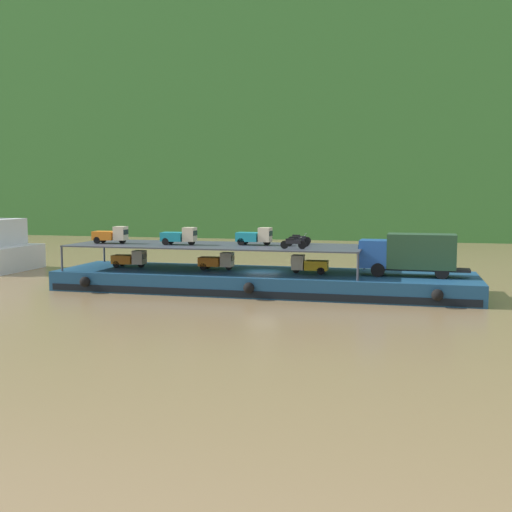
{
  "coord_description": "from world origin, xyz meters",
  "views": [
    {
      "loc": [
        10.66,
        -45.63,
        7.49
      ],
      "look_at": [
        -0.49,
        0.0,
        2.7
      ],
      "focal_mm": 42.93,
      "sensor_mm": 36.0,
      "label": 1
    }
  ],
  "objects_px": {
    "mini_truck_lower_stern": "(130,259)",
    "mini_truck_lower_mid": "(309,264)",
    "motorcycle_upper_centre": "(297,241)",
    "motorcycle_upper_stbd": "(299,239)",
    "covered_lorry": "(410,253)",
    "mini_truck_lower_aft": "(217,261)",
    "cargo_barge": "(262,281)",
    "motorcycle_upper_port": "(293,243)",
    "mini_truck_upper_stern": "(111,235)",
    "mini_truck_upper_mid": "(179,236)",
    "mini_truck_upper_fore": "(255,236)"
  },
  "relations": [
    {
      "from": "mini_truck_lower_stern",
      "to": "mini_truck_upper_fore",
      "type": "height_order",
      "value": "mini_truck_upper_fore"
    },
    {
      "from": "mini_truck_lower_mid",
      "to": "motorcycle_upper_port",
      "type": "xyz_separation_m",
      "value": [
        -0.89,
        -1.88,
        1.74
      ]
    },
    {
      "from": "mini_truck_lower_aft",
      "to": "motorcycle_upper_stbd",
      "type": "height_order",
      "value": "motorcycle_upper_stbd"
    },
    {
      "from": "mini_truck_lower_aft",
      "to": "mini_truck_lower_mid",
      "type": "relative_size",
      "value": 1.0
    },
    {
      "from": "cargo_barge",
      "to": "mini_truck_upper_mid",
      "type": "xyz_separation_m",
      "value": [
        -6.51,
        -0.61,
        3.44
      ]
    },
    {
      "from": "cargo_barge",
      "to": "mini_truck_lower_mid",
      "type": "xyz_separation_m",
      "value": [
        3.68,
        -0.2,
        1.44
      ]
    },
    {
      "from": "mini_truck_lower_stern",
      "to": "mini_truck_upper_fore",
      "type": "relative_size",
      "value": 0.98
    },
    {
      "from": "mini_truck_lower_stern",
      "to": "mini_truck_upper_stern",
      "type": "relative_size",
      "value": 1.0
    },
    {
      "from": "motorcycle_upper_port",
      "to": "mini_truck_lower_aft",
      "type": "bearing_deg",
      "value": 159.47
    },
    {
      "from": "motorcycle_upper_port",
      "to": "mini_truck_upper_stern",
      "type": "bearing_deg",
      "value": 174.57
    },
    {
      "from": "mini_truck_upper_stern",
      "to": "motorcycle_upper_port",
      "type": "relative_size",
      "value": 1.45
    },
    {
      "from": "mini_truck_lower_stern",
      "to": "mini_truck_lower_mid",
      "type": "height_order",
      "value": "same"
    },
    {
      "from": "mini_truck_lower_aft",
      "to": "mini_truck_lower_mid",
      "type": "bearing_deg",
      "value": -4.36
    },
    {
      "from": "mini_truck_lower_stern",
      "to": "motorcycle_upper_port",
      "type": "relative_size",
      "value": 1.45
    },
    {
      "from": "motorcycle_upper_centre",
      "to": "motorcycle_upper_stbd",
      "type": "bearing_deg",
      "value": 95.84
    },
    {
      "from": "mini_truck_upper_mid",
      "to": "covered_lorry",
      "type": "bearing_deg",
      "value": 2.15
    },
    {
      "from": "mini_truck_upper_mid",
      "to": "motorcycle_upper_centre",
      "type": "bearing_deg",
      "value": 3.92
    },
    {
      "from": "covered_lorry",
      "to": "mini_truck_lower_stern",
      "type": "height_order",
      "value": "covered_lorry"
    },
    {
      "from": "motorcycle_upper_centre",
      "to": "mini_truck_upper_stern",
      "type": "bearing_deg",
      "value": -177.46
    },
    {
      "from": "mini_truck_upper_fore",
      "to": "motorcycle_upper_port",
      "type": "bearing_deg",
      "value": -36.76
    },
    {
      "from": "covered_lorry",
      "to": "mini_truck_lower_aft",
      "type": "relative_size",
      "value": 2.88
    },
    {
      "from": "mini_truck_upper_mid",
      "to": "motorcycle_upper_port",
      "type": "relative_size",
      "value": 1.44
    },
    {
      "from": "cargo_barge",
      "to": "mini_truck_upper_stern",
      "type": "xyz_separation_m",
      "value": [
        -12.37,
        -0.64,
        3.44
      ]
    },
    {
      "from": "mini_truck_upper_stern",
      "to": "motorcycle_upper_port",
      "type": "distance_m",
      "value": 15.23
    },
    {
      "from": "mini_truck_lower_aft",
      "to": "mini_truck_upper_fore",
      "type": "relative_size",
      "value": 0.98
    },
    {
      "from": "covered_lorry",
      "to": "mini_truck_lower_mid",
      "type": "bearing_deg",
      "value": -178.05
    },
    {
      "from": "cargo_barge",
      "to": "mini_truck_lower_mid",
      "type": "bearing_deg",
      "value": -3.11
    },
    {
      "from": "mini_truck_lower_mid",
      "to": "motorcycle_upper_centre",
      "type": "height_order",
      "value": "motorcycle_upper_centre"
    },
    {
      "from": "covered_lorry",
      "to": "motorcycle_upper_centre",
      "type": "height_order",
      "value": "covered_lorry"
    },
    {
      "from": "mini_truck_upper_stern",
      "to": "cargo_barge",
      "type": "bearing_deg",
      "value": 2.98
    },
    {
      "from": "mini_truck_upper_mid",
      "to": "motorcycle_upper_stbd",
      "type": "distance_m",
      "value": 9.42
    },
    {
      "from": "mini_truck_lower_stern",
      "to": "mini_truck_upper_stern",
      "type": "distance_m",
      "value": 2.49
    },
    {
      "from": "motorcycle_upper_centre",
      "to": "mini_truck_lower_stern",
      "type": "bearing_deg",
      "value": 178.94
    },
    {
      "from": "cargo_barge",
      "to": "motorcycle_upper_port",
      "type": "distance_m",
      "value": 4.72
    },
    {
      "from": "mini_truck_lower_aft",
      "to": "motorcycle_upper_port",
      "type": "xyz_separation_m",
      "value": [
        6.55,
        -2.45,
        1.74
      ]
    },
    {
      "from": "mini_truck_upper_fore",
      "to": "mini_truck_lower_mid",
      "type": "bearing_deg",
      "value": -9.46
    },
    {
      "from": "mini_truck_lower_aft",
      "to": "mini_truck_upper_stern",
      "type": "height_order",
      "value": "mini_truck_upper_stern"
    },
    {
      "from": "mini_truck_lower_aft",
      "to": "mini_truck_upper_stern",
      "type": "xyz_separation_m",
      "value": [
        -8.61,
        -1.01,
        2.0
      ]
    },
    {
      "from": "cargo_barge",
      "to": "motorcycle_upper_centre",
      "type": "relative_size",
      "value": 16.86
    },
    {
      "from": "mini_truck_upper_mid",
      "to": "mini_truck_upper_stern",
      "type": "bearing_deg",
      "value": -179.64
    },
    {
      "from": "mini_truck_upper_stern",
      "to": "mini_truck_lower_aft",
      "type": "bearing_deg",
      "value": 6.71
    },
    {
      "from": "covered_lorry",
      "to": "mini_truck_lower_mid",
      "type": "xyz_separation_m",
      "value": [
        -7.37,
        -0.25,
        -1.0
      ]
    },
    {
      "from": "mini_truck_lower_stern",
      "to": "mini_truck_lower_mid",
      "type": "relative_size",
      "value": 1.0
    },
    {
      "from": "cargo_barge",
      "to": "mini_truck_lower_stern",
      "type": "relative_size",
      "value": 11.65
    },
    {
      "from": "mini_truck_lower_aft",
      "to": "mini_truck_lower_mid",
      "type": "xyz_separation_m",
      "value": [
        7.44,
        -0.57,
        0.0
      ]
    },
    {
      "from": "motorcycle_upper_centre",
      "to": "mini_truck_upper_fore",
      "type": "bearing_deg",
      "value": 171.58
    },
    {
      "from": "covered_lorry",
      "to": "motorcycle_upper_port",
      "type": "bearing_deg",
      "value": -165.51
    },
    {
      "from": "mini_truck_lower_mid",
      "to": "motorcycle_upper_stbd",
      "type": "bearing_deg",
      "value": 116.81
    },
    {
      "from": "mini_truck_lower_aft",
      "to": "mini_truck_upper_stern",
      "type": "relative_size",
      "value": 0.99
    },
    {
      "from": "mini_truck_upper_mid",
      "to": "motorcycle_upper_stbd",
      "type": "height_order",
      "value": "mini_truck_upper_mid"
    }
  ]
}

